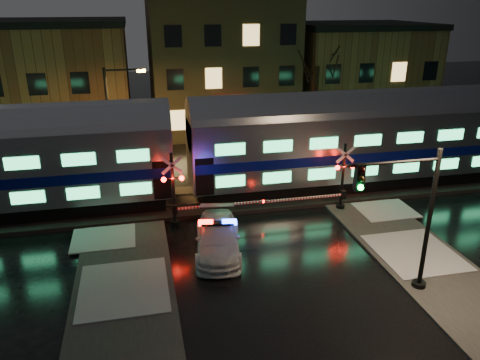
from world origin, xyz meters
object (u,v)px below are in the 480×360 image
crossing_signal_left (181,197)px  traffic_light (408,221)px  crossing_signal_right (337,184)px  streetlight (113,119)px  police_car (218,238)px

crossing_signal_left → traffic_light: 11.15m
traffic_light → crossing_signal_left: bearing=144.0°
crossing_signal_right → streetlight: streetlight is taller
crossing_signal_left → streetlight: bearing=116.0°
streetlight → crossing_signal_left: bearing=-64.0°
streetlight → crossing_signal_right: bearing=-29.7°
crossing_signal_right → traffic_light: size_ratio=0.91×
crossing_signal_right → crossing_signal_left: size_ratio=0.97×
police_car → traffic_light: bearing=-26.9°
police_car → crossing_signal_right: (7.11, 3.07, 0.85)m
crossing_signal_right → traffic_light: (-0.62, -7.77, 1.58)m
police_car → streetlight: bearing=124.3°
crossing_signal_right → crossing_signal_left: 8.46m
traffic_light → streetlight: 18.27m
crossing_signal_left → streetlight: size_ratio=0.76×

